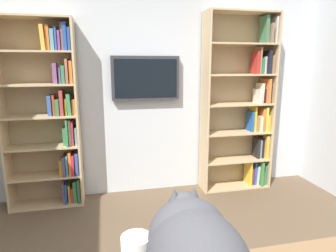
# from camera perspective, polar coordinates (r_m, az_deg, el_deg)

# --- Properties ---
(wall_back) EXTENTS (4.52, 0.06, 2.70)m
(wall_back) POSITION_cam_1_polar(r_m,az_deg,el_deg) (3.48, -4.81, 8.64)
(wall_back) COLOR silver
(wall_back) RESTS_ON ground
(bookshelf_left) EXTENTS (0.87, 0.28, 2.15)m
(bookshelf_left) POSITION_cam_1_polar(r_m,az_deg,el_deg) (3.73, 14.87, 3.80)
(bookshelf_left) COLOR tan
(bookshelf_left) RESTS_ON ground
(bookshelf_right) EXTENTS (0.77, 0.28, 2.02)m
(bookshelf_right) POSITION_cam_1_polar(r_m,az_deg,el_deg) (3.36, -22.09, 1.90)
(bookshelf_right) COLOR tan
(bookshelf_right) RESTS_ON ground
(wall_mounted_tv) EXTENTS (0.79, 0.07, 0.50)m
(wall_mounted_tv) POSITION_cam_1_polar(r_m,az_deg,el_deg) (3.40, -4.41, 9.36)
(wall_mounted_tv) COLOR #333338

